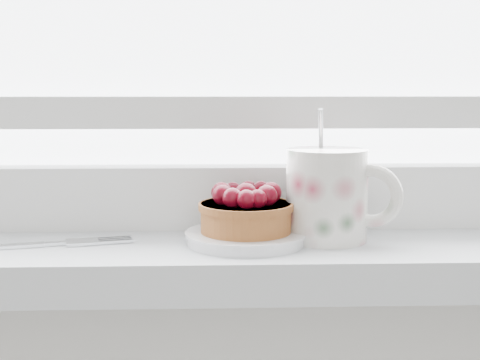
{
  "coord_description": "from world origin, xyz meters",
  "views": [
    {
      "loc": [
        -0.04,
        1.22,
        1.1
      ],
      "look_at": [
        -0.02,
        1.88,
        1.01
      ],
      "focal_mm": 50.0,
      "sensor_mm": 36.0,
      "label": 1
    }
  ],
  "objects_px": {
    "raspberry_tart": "(246,210)",
    "floral_mug": "(330,193)",
    "saucer": "(246,238)",
    "fork": "(25,245)"
  },
  "relations": [
    {
      "from": "saucer",
      "to": "fork",
      "type": "bearing_deg",
      "value": -177.79
    },
    {
      "from": "raspberry_tart",
      "to": "fork",
      "type": "xyz_separation_m",
      "value": [
        -0.22,
        -0.01,
        -0.03
      ]
    },
    {
      "from": "floral_mug",
      "to": "fork",
      "type": "relative_size",
      "value": 0.66
    },
    {
      "from": "floral_mug",
      "to": "saucer",
      "type": "bearing_deg",
      "value": -172.55
    },
    {
      "from": "saucer",
      "to": "fork",
      "type": "xyz_separation_m",
      "value": [
        -0.22,
        -0.01,
        -0.0
      ]
    },
    {
      "from": "saucer",
      "to": "raspberry_tart",
      "type": "xyz_separation_m",
      "value": [
        0.0,
        0.0,
        0.03
      ]
    },
    {
      "from": "saucer",
      "to": "floral_mug",
      "type": "distance_m",
      "value": 0.1
    },
    {
      "from": "raspberry_tart",
      "to": "fork",
      "type": "relative_size",
      "value": 0.46
    },
    {
      "from": "floral_mug",
      "to": "fork",
      "type": "distance_m",
      "value": 0.31
    },
    {
      "from": "raspberry_tart",
      "to": "floral_mug",
      "type": "xyz_separation_m",
      "value": [
        0.09,
        0.01,
        0.02
      ]
    }
  ]
}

